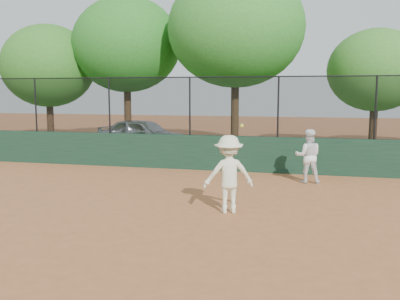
% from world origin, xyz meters
% --- Properties ---
extents(ground, '(80.00, 80.00, 0.00)m').
position_xyz_m(ground, '(0.00, 0.00, 0.00)').
color(ground, '#AA6236').
rests_on(ground, ground).
extents(back_wall, '(26.00, 0.20, 1.20)m').
position_xyz_m(back_wall, '(0.00, 6.00, 0.60)').
color(back_wall, '#1A3A26').
rests_on(back_wall, ground).
extents(grass_strip, '(36.00, 12.00, 0.01)m').
position_xyz_m(grass_strip, '(0.00, 12.00, 0.00)').
color(grass_strip, '#2C4E18').
rests_on(grass_strip, ground).
extents(parked_car, '(4.65, 2.70, 1.49)m').
position_xyz_m(parked_car, '(-3.85, 10.16, 0.74)').
color(parked_car, '#9FA3A8').
rests_on(parked_car, ground).
extents(player_second, '(0.83, 0.67, 1.60)m').
position_xyz_m(player_second, '(3.50, 4.62, 0.80)').
color(player_second, white).
rests_on(player_second, ground).
extents(player_main, '(1.28, 1.01, 2.01)m').
position_xyz_m(player_main, '(1.81, 0.78, 0.87)').
color(player_main, '#EEF0CB').
rests_on(player_main, ground).
extents(fence_assembly, '(26.00, 0.06, 2.00)m').
position_xyz_m(fence_assembly, '(-0.03, 6.00, 2.24)').
color(fence_assembly, black).
rests_on(fence_assembly, back_wall).
extents(tree_0, '(4.84, 4.40, 6.08)m').
position_xyz_m(tree_0, '(-9.57, 11.76, 3.98)').
color(tree_0, '#432818').
rests_on(tree_0, ground).
extents(tree_1, '(5.42, 4.93, 7.34)m').
position_xyz_m(tree_1, '(-5.42, 12.17, 4.99)').
color(tree_1, '#482F19').
rests_on(tree_1, ground).
extents(tree_2, '(6.04, 5.49, 8.07)m').
position_xyz_m(tree_2, '(0.23, 11.09, 5.46)').
color(tree_2, '#462F19').
rests_on(tree_2, ground).
extents(tree_3, '(4.28, 3.89, 5.50)m').
position_xyz_m(tree_3, '(6.33, 12.75, 3.64)').
color(tree_3, '#402615').
rests_on(tree_3, ground).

